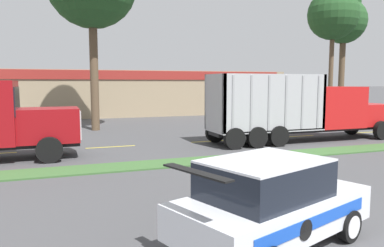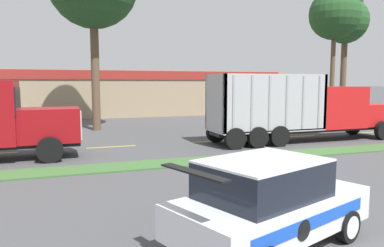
# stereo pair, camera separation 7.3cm
# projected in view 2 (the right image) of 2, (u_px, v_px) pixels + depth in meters

# --- Properties ---
(grass_verge) EXTENTS (120.00, 1.48, 0.06)m
(grass_verge) POSITION_uv_depth(u_px,v_px,m) (226.00, 159.00, 15.28)
(grass_verge) COLOR #3D6633
(grass_verge) RESTS_ON ground_plane
(centre_line_3) EXTENTS (2.40, 0.14, 0.01)m
(centre_line_3) POSITION_uv_depth(u_px,v_px,m) (111.00, 147.00, 18.38)
(centre_line_3) COLOR yellow
(centre_line_3) RESTS_ON ground_plane
(centre_line_4) EXTENTS (2.40, 0.14, 0.01)m
(centre_line_4) POSITION_uv_depth(u_px,v_px,m) (213.00, 141.00, 20.19)
(centre_line_4) COLOR yellow
(centre_line_4) RESTS_ON ground_plane
(centre_line_5) EXTENTS (2.40, 0.14, 0.01)m
(centre_line_5) POSITION_uv_depth(u_px,v_px,m) (297.00, 136.00, 21.99)
(centre_line_5) COLOR yellow
(centre_line_5) RESTS_ON ground_plane
(centre_line_6) EXTENTS (2.40, 0.14, 0.01)m
(centre_line_6) POSITION_uv_depth(u_px,v_px,m) (369.00, 132.00, 23.79)
(centre_line_6) COLOR yellow
(centre_line_6) RESTS_ON ground_plane
(dump_truck_lead) EXTENTS (10.82, 2.60, 3.57)m
(dump_truck_lead) POSITION_uv_depth(u_px,v_px,m) (316.00, 112.00, 20.40)
(dump_truck_lead) COLOR black
(dump_truck_lead) RESTS_ON ground_plane
(rally_car) EXTENTS (4.47, 3.14, 1.74)m
(rally_car) POSITION_uv_depth(u_px,v_px,m) (268.00, 202.00, 7.13)
(rally_car) COLOR silver
(rally_car) RESTS_ON ground_plane
(store_building_backdrop) EXTENTS (36.24, 12.10, 4.30)m
(store_building_backdrop) POSITION_uv_depth(u_px,v_px,m) (102.00, 93.00, 38.71)
(store_building_backdrop) COLOR #9E896B
(store_building_backdrop) RESTS_ON ground_plane
(tree_behind_centre) EXTENTS (4.37, 4.37, 12.45)m
(tree_behind_centre) POSITION_uv_depth(u_px,v_px,m) (346.00, 17.00, 36.41)
(tree_behind_centre) COLOR brown
(tree_behind_centre) RESTS_ON ground_plane
(tree_behind_right) EXTENTS (4.11, 4.11, 11.78)m
(tree_behind_right) POSITION_uv_depth(u_px,v_px,m) (335.00, 10.00, 30.35)
(tree_behind_right) COLOR brown
(tree_behind_right) RESTS_ON ground_plane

